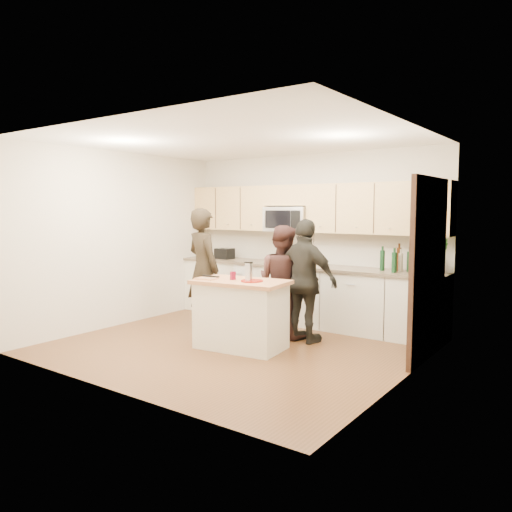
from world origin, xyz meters
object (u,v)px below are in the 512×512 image
Objects in this scene: toaster at (225,254)px; woman_right at (306,281)px; woman_left at (203,269)px; woman_center at (282,281)px; island at (241,314)px.

woman_right is at bearing -23.43° from toaster.
woman_left is at bearing -65.52° from toaster.
woman_center is 0.94× the size of woman_right.
toaster is 2.40m from woman_right.
woman_right reaches higher than woman_center.
woman_left is (-1.13, 0.55, 0.46)m from island.
woman_left is at bearing 147.21° from island.
woman_left is 1.08× the size of woman_right.
island is at bearing -45.70° from toaster.
woman_right is at bearing -156.57° from woman_left.
woman_center is (1.24, 0.28, -0.12)m from woman_left.
woman_left reaches higher than island.
island is 0.91m from woman_center.
toaster is (-1.66, 1.70, 0.58)m from island.
toaster reaches higher than island.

